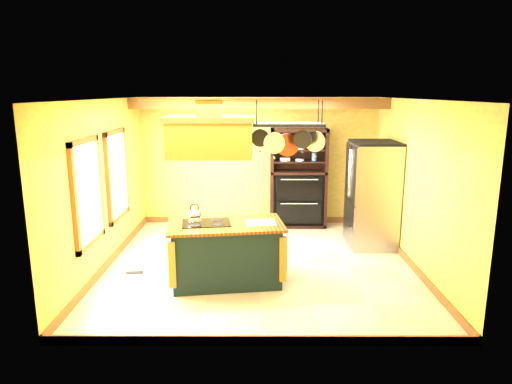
{
  "coord_description": "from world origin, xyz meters",
  "views": [
    {
      "loc": [
        -0.03,
        -7.16,
        2.82
      ],
      "look_at": [
        -0.06,
        0.3,
        1.17
      ],
      "focal_mm": 32.0,
      "sensor_mm": 36.0,
      "label": 1
    }
  ],
  "objects_px": {
    "range_hood": "(210,135)",
    "pot_rack": "(288,132)",
    "kitchen_island": "(226,252)",
    "hutch": "(298,188)",
    "refrigerator": "(372,197)"
  },
  "relations": [
    {
      "from": "pot_rack",
      "to": "refrigerator",
      "type": "distance_m",
      "value": 2.74
    },
    {
      "from": "pot_rack",
      "to": "hutch",
      "type": "bearing_deg",
      "value": 81.99
    },
    {
      "from": "kitchen_island",
      "to": "refrigerator",
      "type": "height_order",
      "value": "refrigerator"
    },
    {
      "from": "pot_rack",
      "to": "refrigerator",
      "type": "height_order",
      "value": "pot_rack"
    },
    {
      "from": "kitchen_island",
      "to": "refrigerator",
      "type": "relative_size",
      "value": 0.95
    },
    {
      "from": "pot_rack",
      "to": "hutch",
      "type": "xyz_separation_m",
      "value": [
        0.42,
        2.99,
        -1.44
      ]
    },
    {
      "from": "kitchen_island",
      "to": "refrigerator",
      "type": "xyz_separation_m",
      "value": [
        2.57,
        1.72,
        0.46
      ]
    },
    {
      "from": "kitchen_island",
      "to": "range_hood",
      "type": "relative_size",
      "value": 1.44
    },
    {
      "from": "kitchen_island",
      "to": "hutch",
      "type": "height_order",
      "value": "hutch"
    },
    {
      "from": "range_hood",
      "to": "pot_rack",
      "type": "distance_m",
      "value": 1.11
    },
    {
      "from": "range_hood",
      "to": "refrigerator",
      "type": "relative_size",
      "value": 0.66
    },
    {
      "from": "range_hood",
      "to": "hutch",
      "type": "bearing_deg",
      "value": 63.03
    },
    {
      "from": "kitchen_island",
      "to": "range_hood",
      "type": "height_order",
      "value": "range_hood"
    },
    {
      "from": "pot_rack",
      "to": "hutch",
      "type": "relative_size",
      "value": 0.51
    },
    {
      "from": "kitchen_island",
      "to": "pot_rack",
      "type": "height_order",
      "value": "pot_rack"
    }
  ]
}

